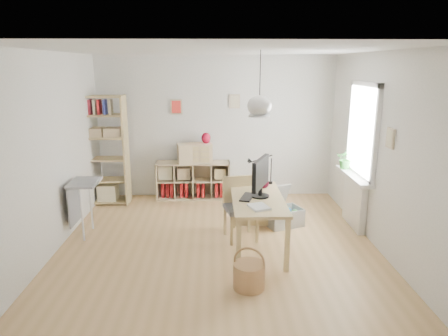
{
  "coord_description": "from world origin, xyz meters",
  "views": [
    {
      "loc": [
        -0.05,
        -5.36,
        2.51
      ],
      "look_at": [
        0.1,
        0.3,
        1.05
      ],
      "focal_mm": 32.0,
      "sensor_mm": 36.0,
      "label": 1
    }
  ],
  "objects_px": {
    "desk": "(257,203)",
    "tall_bookshelf": "(104,146)",
    "monitor": "(261,175)",
    "storage_chest": "(282,213)",
    "cube_shelf": "(192,183)",
    "chair": "(240,204)",
    "drawer_chest": "(195,153)"
  },
  "relations": [
    {
      "from": "storage_chest",
      "to": "tall_bookshelf",
      "type": "bearing_deg",
      "value": 139.27
    },
    {
      "from": "cube_shelf",
      "to": "chair",
      "type": "height_order",
      "value": "chair"
    },
    {
      "from": "chair",
      "to": "monitor",
      "type": "bearing_deg",
      "value": -65.59
    },
    {
      "from": "chair",
      "to": "monitor",
      "type": "relative_size",
      "value": 1.53
    },
    {
      "from": "desk",
      "to": "tall_bookshelf",
      "type": "relative_size",
      "value": 0.75
    },
    {
      "from": "cube_shelf",
      "to": "storage_chest",
      "type": "bearing_deg",
      "value": -42.17
    },
    {
      "from": "cube_shelf",
      "to": "chair",
      "type": "xyz_separation_m",
      "value": [
        0.8,
        -1.88,
        0.22
      ]
    },
    {
      "from": "storage_chest",
      "to": "monitor",
      "type": "bearing_deg",
      "value": -140.66
    },
    {
      "from": "desk",
      "to": "drawer_chest",
      "type": "xyz_separation_m",
      "value": [
        -0.96,
        2.19,
        0.24
      ]
    },
    {
      "from": "monitor",
      "to": "desk",
      "type": "bearing_deg",
      "value": -139.3
    },
    {
      "from": "monitor",
      "to": "tall_bookshelf",
      "type": "bearing_deg",
      "value": 166.27
    },
    {
      "from": "desk",
      "to": "cube_shelf",
      "type": "relative_size",
      "value": 1.07
    },
    {
      "from": "storage_chest",
      "to": "monitor",
      "type": "relative_size",
      "value": 1.32
    },
    {
      "from": "desk",
      "to": "storage_chest",
      "type": "height_order",
      "value": "desk"
    },
    {
      "from": "tall_bookshelf",
      "to": "chair",
      "type": "distance_m",
      "value": 2.91
    },
    {
      "from": "desk",
      "to": "tall_bookshelf",
      "type": "height_order",
      "value": "tall_bookshelf"
    },
    {
      "from": "cube_shelf",
      "to": "monitor",
      "type": "height_order",
      "value": "monitor"
    },
    {
      "from": "monitor",
      "to": "drawer_chest",
      "type": "relative_size",
      "value": 0.95
    },
    {
      "from": "chair",
      "to": "monitor",
      "type": "distance_m",
      "value": 0.68
    },
    {
      "from": "monitor",
      "to": "cube_shelf",
      "type": "bearing_deg",
      "value": 138.25
    },
    {
      "from": "desk",
      "to": "monitor",
      "type": "bearing_deg",
      "value": 17.98
    },
    {
      "from": "storage_chest",
      "to": "drawer_chest",
      "type": "xyz_separation_m",
      "value": [
        -1.47,
        1.35,
        0.71
      ]
    },
    {
      "from": "chair",
      "to": "tall_bookshelf",
      "type": "bearing_deg",
      "value": 133.48
    },
    {
      "from": "tall_bookshelf",
      "to": "storage_chest",
      "type": "xyz_separation_m",
      "value": [
        3.1,
        -1.11,
        -0.89
      ]
    },
    {
      "from": "tall_bookshelf",
      "to": "drawer_chest",
      "type": "distance_m",
      "value": 1.65
    },
    {
      "from": "chair",
      "to": "monitor",
      "type": "xyz_separation_m",
      "value": [
        0.26,
        -0.34,
        0.53
      ]
    },
    {
      "from": "cube_shelf",
      "to": "chair",
      "type": "relative_size",
      "value": 1.53
    },
    {
      "from": "desk",
      "to": "tall_bookshelf",
      "type": "distance_m",
      "value": 3.27
    },
    {
      "from": "monitor",
      "to": "storage_chest",
      "type": "bearing_deg",
      "value": 83.11
    },
    {
      "from": "tall_bookshelf",
      "to": "drawer_chest",
      "type": "height_order",
      "value": "tall_bookshelf"
    },
    {
      "from": "chair",
      "to": "storage_chest",
      "type": "xyz_separation_m",
      "value": [
        0.73,
        0.49,
        -0.33
      ]
    },
    {
      "from": "tall_bookshelf",
      "to": "monitor",
      "type": "height_order",
      "value": "tall_bookshelf"
    }
  ]
}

